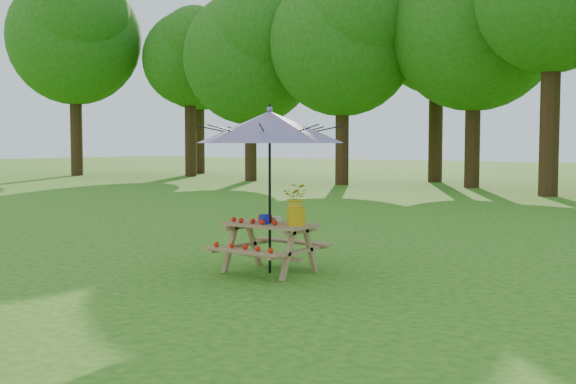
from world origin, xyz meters
The scene contains 5 objects.
picnic_table centered at (0.39, 4.84, 0.33)m, with size 1.20×1.32×0.67m.
patio_umbrella centered at (0.39, 4.84, 1.95)m, with size 2.41×2.41×2.25m.
produce_bins centered at (0.34, 4.85, 0.72)m, with size 0.24×0.43×0.13m.
tomatoes_row centered at (0.24, 4.66, 0.71)m, with size 0.77×0.13×0.07m, color red, non-canonical shape.
flower_bucket centered at (0.81, 4.85, 0.96)m, with size 0.41×0.38×0.55m.
Camera 1 is at (6.18, -2.78, 1.76)m, focal length 45.00 mm.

